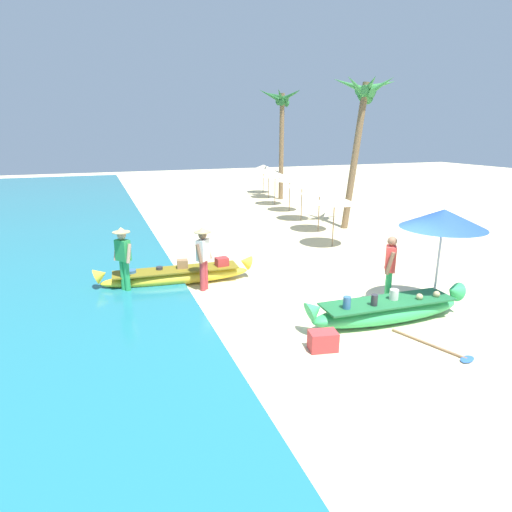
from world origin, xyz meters
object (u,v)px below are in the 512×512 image
person_vendor_hatted (203,254)px  person_vendor_assistant (123,256)px  patio_umbrella_large (443,219)px  cooler_box (323,341)px  boat_yellow_midground (177,275)px  paddle (441,349)px  palm_tree_leaning_seaward (363,104)px  boat_green_foreground (387,310)px  palm_tree_tall_inland (281,111)px  person_tourist_customer (390,268)px

person_vendor_hatted → person_vendor_assistant: 2.03m
patio_umbrella_large → cooler_box: (-3.46, -0.84, -1.99)m
boat_yellow_midground → person_vendor_hatted: person_vendor_hatted is taller
person_vendor_assistant → paddle: size_ratio=1.07×
cooler_box → palm_tree_leaning_seaward: bearing=64.7°
boat_green_foreground → paddle: bearing=-82.1°
boat_yellow_midground → cooler_box: (1.94, -4.72, -0.06)m
boat_yellow_midground → person_vendor_hatted: (0.58, -0.71, 0.74)m
boat_green_foreground → person_vendor_assistant: (-5.28, 3.86, 0.75)m
boat_yellow_midground → palm_tree_tall_inland: bearing=56.0°
boat_green_foreground → cooler_box: bearing=-162.6°
person_vendor_hatted → patio_umbrella_large: bearing=-33.4°
person_vendor_assistant → patio_umbrella_large: (6.80, -3.63, 1.15)m
boat_green_foreground → paddle: boat_green_foreground is taller
boat_yellow_midground → paddle: bearing=-53.6°
person_vendor_assistant → cooler_box: bearing=-53.2°
palm_tree_leaning_seaward → paddle: bearing=-114.9°
palm_tree_tall_inland → person_vendor_hatted: bearing=-120.9°
person_vendor_hatted → patio_umbrella_large: size_ratio=0.71×
person_vendor_assistant → paddle: (5.48, -5.29, -1.00)m
person_vendor_hatted → paddle: 6.05m
palm_tree_leaning_seaward → paddle: size_ratio=3.81×
boat_green_foreground → person_vendor_assistant: bearing=143.9°
boat_green_foreground → person_vendor_hatted: 4.80m
palm_tree_tall_inland → cooler_box: (-6.99, -17.93, -5.08)m
boat_yellow_midground → person_vendor_hatted: bearing=-50.5°
boat_yellow_midground → patio_umbrella_large: (5.40, -3.88, 1.93)m
person_vendor_hatted → palm_tree_tall_inland: palm_tree_tall_inland is taller
boat_yellow_midground → paddle: boat_yellow_midground is taller
boat_yellow_midground → palm_tree_leaning_seaward: palm_tree_leaning_seaward is taller
boat_green_foreground → cooler_box: boat_green_foreground is taller
person_tourist_customer → palm_tree_tall_inland: size_ratio=0.27×
cooler_box → paddle: cooler_box is taller
cooler_box → paddle: size_ratio=0.32×
patio_umbrella_large → boat_yellow_midground: bearing=144.3°
person_tourist_customer → person_vendor_hatted: bearing=145.1°
person_vendor_assistant → palm_tree_tall_inland: palm_tree_tall_inland is taller
boat_green_foreground → cooler_box: (-1.95, -0.61, -0.10)m
cooler_box → boat_green_foreground: bearing=28.4°
boat_green_foreground → palm_tree_tall_inland: size_ratio=0.61×
palm_tree_leaning_seaward → cooler_box: 12.62m
person_vendor_assistant → palm_tree_tall_inland: size_ratio=0.27×
boat_green_foreground → palm_tree_tall_inland: palm_tree_tall_inland is taller
palm_tree_tall_inland → patio_umbrella_large: bearing=-101.7°
boat_yellow_midground → patio_umbrella_large: bearing=-35.7°
boat_green_foreground → paddle: 1.47m
palm_tree_tall_inland → cooler_box: 19.91m
person_vendor_hatted → person_tourist_customer: 4.69m
boat_green_foreground → palm_tree_leaning_seaward: palm_tree_leaning_seaward is taller
paddle → person_tourist_customer: bearing=80.7°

